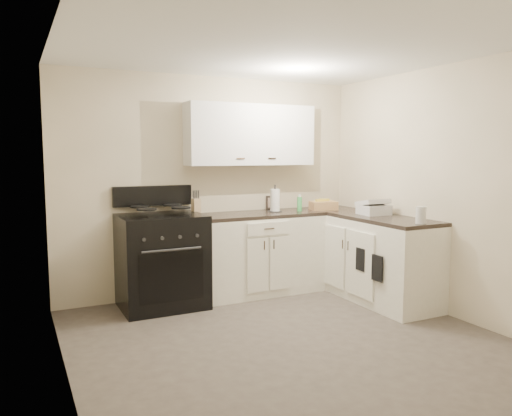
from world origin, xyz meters
name	(u,v)px	position (x,y,z in m)	size (l,w,h in m)	color
floor	(289,341)	(0.00, 0.00, 0.00)	(3.60, 3.60, 0.00)	#473F38
ceiling	(291,46)	(0.00, 0.00, 2.50)	(3.60, 3.60, 0.00)	white
wall_back	(212,186)	(0.00, 1.80, 1.25)	(3.60, 3.60, 0.00)	beige
wall_right	(445,191)	(1.80, 0.00, 1.25)	(3.60, 3.60, 0.00)	beige
wall_left	(62,209)	(-1.80, 0.00, 1.25)	(3.60, 3.60, 0.00)	beige
wall_front	(463,226)	(0.00, -1.80, 1.25)	(3.60, 3.60, 0.00)	beige
base_cabinets_back	(256,255)	(0.43, 1.50, 0.45)	(1.55, 0.60, 0.90)	white
base_cabinets_right	(365,257)	(1.50, 0.85, 0.45)	(0.60, 1.90, 0.90)	white
countertop_back	(256,215)	(0.43, 1.50, 0.92)	(1.55, 0.60, 0.04)	black
countertop_right	(366,216)	(1.50, 0.85, 0.92)	(0.60, 1.90, 0.04)	black
upper_cabinets	(251,135)	(0.43, 1.65, 1.84)	(1.55, 0.30, 0.70)	white
stove	(161,264)	(-0.71, 1.48, 0.46)	(0.87, 0.74, 1.05)	black
knife_block	(196,207)	(-0.27, 1.61, 1.03)	(0.09, 0.08, 0.19)	tan
paper_towel	(275,200)	(0.68, 1.52, 1.07)	(0.11, 0.11, 0.27)	white
soap_bottle	(300,204)	(0.97, 1.43, 1.03)	(0.06, 0.06, 0.17)	#45B456
picture_frame	(271,203)	(0.76, 1.76, 1.02)	(0.13, 0.02, 0.17)	black
wicker_basket	(323,206)	(1.31, 1.44, 0.99)	(0.31, 0.21, 0.10)	tan
countertop_grill	(374,210)	(1.55, 0.78, 0.99)	(0.30, 0.28, 0.11)	silver
glass_jar	(421,215)	(1.48, 0.00, 1.02)	(0.10, 0.10, 0.17)	silver
oven_mitt_near	(377,268)	(1.18, 0.26, 0.47)	(0.02, 0.15, 0.27)	black
oven_mitt_far	(361,259)	(1.18, 0.53, 0.51)	(0.02, 0.14, 0.24)	black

